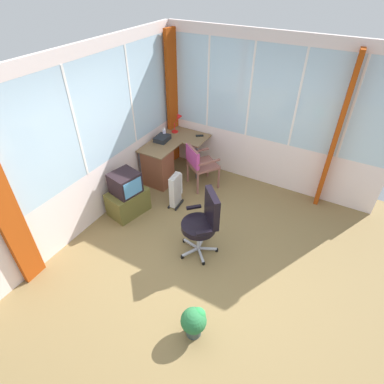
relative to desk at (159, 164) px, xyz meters
name	(u,v)px	position (x,y,z in m)	size (l,w,h in m)	color
ground	(203,265)	(-1.41, -1.69, -0.44)	(5.78, 5.02, 0.06)	olive
north_window_panel	(80,148)	(-1.41, 0.35, 0.94)	(4.78, 0.07, 2.69)	silver
east_window_panel	(270,116)	(1.01, -1.69, 0.94)	(0.07, 4.02, 2.69)	silver
curtain_north_left	(2,203)	(-2.72, 0.27, 0.89)	(0.30, 0.07, 2.59)	#A73D0D
curtain_corner	(173,101)	(0.88, 0.22, 0.89)	(0.30, 0.07, 2.59)	#A73D0D
curtain_east_far	(336,136)	(0.93, -2.80, 0.89)	(0.30, 0.07, 2.59)	#A73D0D
desk	(159,164)	(0.00, 0.00, 0.00)	(1.25, 0.91, 0.75)	olive
desk_lamp	(179,120)	(0.77, 0.03, 0.58)	(0.24, 0.21, 0.37)	red
tv_remote	(200,136)	(0.78, -0.43, 0.35)	(0.04, 0.15, 0.02)	black
spray_bottle	(164,133)	(0.41, 0.13, 0.45)	(0.06, 0.06, 0.22)	silver
paper_tray	(162,138)	(0.28, 0.09, 0.39)	(0.30, 0.23, 0.09)	#202429
wooden_armchair	(198,161)	(0.22, -0.70, 0.15)	(0.67, 0.67, 0.86)	#8A5449
office_chair	(204,220)	(-1.16, -1.56, 0.20)	(0.60, 0.61, 1.04)	#B7B7BF
tv_on_stand	(127,196)	(-1.02, -0.03, -0.06)	(0.72, 0.57, 0.79)	brown
space_heater	(176,190)	(-0.43, -0.63, -0.09)	(0.36, 0.20, 0.62)	silver
potted_plant	(194,321)	(-2.37, -2.08, -0.16)	(0.30, 0.30, 0.41)	#3B4C48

